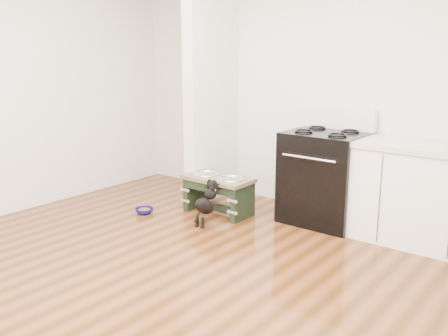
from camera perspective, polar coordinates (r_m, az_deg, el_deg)
ground at (r=3.77m, az=-8.15°, el=-13.87°), size 5.00×5.00×0.00m
room_shell at (r=3.35m, az=-9.09°, el=11.56°), size 5.00×5.00×5.00m
partition_wall at (r=5.70m, az=-1.43°, el=9.76°), size 0.15×0.80×2.70m
oven_range at (r=5.11m, az=11.46°, el=-0.87°), size 0.76×0.69×1.14m
cabinet_run at (r=4.79m, az=22.03°, el=-2.88°), size 1.24×0.64×0.91m
dog_feeder at (r=5.29m, az=-0.69°, el=-2.24°), size 0.73×0.39×0.42m
puppy at (r=4.97m, az=-1.96°, el=-3.79°), size 0.13×0.38×0.45m
floor_bowl at (r=5.42m, az=-9.10°, el=-4.85°), size 0.21×0.21×0.06m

